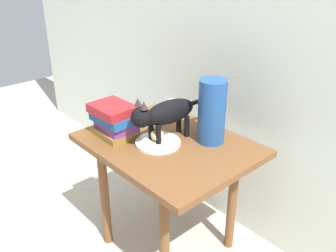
{
  "coord_description": "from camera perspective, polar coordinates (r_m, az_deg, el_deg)",
  "views": [
    {
      "loc": [
        1.09,
        -0.99,
        1.39
      ],
      "look_at": [
        0.0,
        0.0,
        0.68
      ],
      "focal_mm": 39.49,
      "sensor_mm": 36.0,
      "label": 1
    }
  ],
  "objects": [
    {
      "name": "back_panel",
      "position": [
        1.8,
        10.24,
        16.08
      ],
      "size": [
        4.0,
        0.04,
        2.2
      ],
      "primitive_type": "cube",
      "color": "silver",
      "rests_on": "ground"
    },
    {
      "name": "cat",
      "position": [
        1.63,
        -0.54,
        1.94
      ],
      "size": [
        0.11,
        0.48,
        0.23
      ],
      "color": "black",
      "rests_on": "side_table"
    },
    {
      "name": "candle_jar",
      "position": [
        1.91,
        0.9,
        2.58
      ],
      "size": [
        0.07,
        0.07,
        0.08
      ],
      "color": "silver",
      "rests_on": "side_table"
    },
    {
      "name": "side_table",
      "position": [
        1.72,
        0.0,
        -5.08
      ],
      "size": [
        0.76,
        0.59,
        0.6
      ],
      "color": "brown",
      "rests_on": "ground"
    },
    {
      "name": "ground_plane",
      "position": [
        2.03,
        0.0,
        -17.56
      ],
      "size": [
        6.0,
        6.0,
        0.0
      ],
      "primitive_type": "plane",
      "color": "#B2A899"
    },
    {
      "name": "book_stack",
      "position": [
        1.72,
        -8.25,
        0.93
      ],
      "size": [
        0.21,
        0.17,
        0.16
      ],
      "color": "olive",
      "rests_on": "side_table"
    },
    {
      "name": "bread_roll",
      "position": [
        1.65,
        -1.68,
        -1.37
      ],
      "size": [
        0.1,
        0.09,
        0.05
      ],
      "primitive_type": "ellipsoid",
      "rotation": [
        0.0,
        0.0,
        2.55
      ],
      "color": "#E0BC7A",
      "rests_on": "plate"
    },
    {
      "name": "plate",
      "position": [
        1.65,
        -1.55,
        -2.58
      ],
      "size": [
        0.2,
        0.2,
        0.01
      ],
      "primitive_type": "cylinder",
      "color": "silver",
      "rests_on": "side_table"
    },
    {
      "name": "green_vase",
      "position": [
        1.63,
        6.79,
        2.24
      ],
      "size": [
        0.12,
        0.12,
        0.29
      ],
      "primitive_type": "cylinder",
      "color": "navy",
      "rests_on": "side_table"
    }
  ]
}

